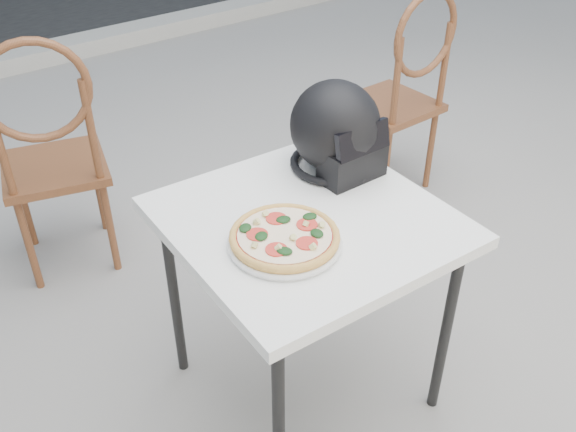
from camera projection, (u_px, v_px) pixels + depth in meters
ground at (316, 247)px, 2.96m from camera, size 80.00×80.00×0.00m
curb at (66, 49)px, 4.88m from camera, size 30.00×0.25×0.12m
cafe_table_main at (307, 234)px, 1.91m from camera, size 0.81×0.81×0.73m
plate at (285, 243)px, 1.76m from camera, size 0.35×0.35×0.02m
pizza at (285, 236)px, 1.74m from camera, size 0.37×0.37×0.04m
helmet at (337, 132)px, 2.03m from camera, size 0.29×0.30×0.29m
cafe_chair_main at (404, 85)px, 3.03m from camera, size 0.41×0.41×1.05m
cafe_chair_side at (49, 147)px, 2.51m from camera, size 0.50×0.50×1.07m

